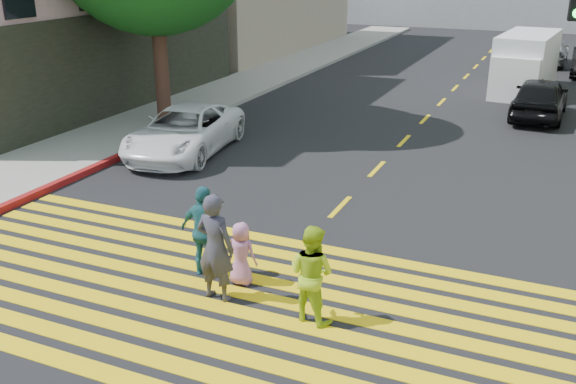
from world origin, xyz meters
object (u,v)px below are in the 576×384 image
Objects in this scene: pedestrian_child at (241,254)px; pedestrian_man at (215,247)px; pedestrian_woman at (312,274)px; dark_car_near at (540,98)px; silver_car at (549,51)px; pedestrian_extra at (205,232)px; white_sedan at (185,131)px; white_van at (525,65)px.

pedestrian_man is at bearing 78.81° from pedestrian_child.
dark_car_near is at bearing -85.68° from pedestrian_woman.
silver_car is (-0.29, 12.60, -0.07)m from dark_car_near.
pedestrian_man is at bearing 14.26° from pedestrian_woman.
pedestrian_child is 15.41m from dark_car_near.
pedestrian_man is 1.64× the size of pedestrian_child.
pedestrian_man reaches higher than pedestrian_extra.
pedestrian_extra is 0.35× the size of white_sedan.
pedestrian_woman reaches higher than white_sedan.
pedestrian_woman is 9.60m from white_sedan.
white_sedan is 1.13× the size of dark_car_near.
pedestrian_woman is 0.38× the size of dark_car_near.
white_van reaches higher than pedestrian_woman.
silver_car is at bearing -94.41° from pedestrian_extra.
pedestrian_extra is at bearing 81.54° from silver_car.
white_sedan is at bearing 45.16° from dark_car_near.
pedestrian_extra reaches higher than pedestrian_woman.
white_sedan reaches higher than pedestrian_child.
pedestrian_child is at bearing -93.76° from white_van.
pedestrian_woman is at bearing 82.91° from dark_car_near.
white_sedan is 1.06× the size of silver_car.
dark_car_near reaches higher than silver_car.
pedestrian_extra is at bearing -1.29° from pedestrian_child.
white_van is at bearing -81.17° from pedestrian_woman.
pedestrian_man is at bearing 136.55° from pedestrian_extra.
pedestrian_woman is (1.69, 0.03, -0.14)m from pedestrian_man.
pedestrian_man is 1.70m from pedestrian_woman.
pedestrian_man is at bearing -62.20° from white_sedan.
pedestrian_man is 16.06m from dark_car_near.
white_van is (3.83, 19.23, 0.29)m from pedestrian_extra.
white_van reaches higher than white_sedan.
pedestrian_child is 0.68× the size of pedestrian_extra.
pedestrian_man is 0.36× the size of white_van.
dark_car_near is 0.94× the size of silver_car.
pedestrian_extra is at bearing -43.66° from pedestrian_man.
white_van is at bearing -76.58° from dark_car_near.
pedestrian_man reaches higher than silver_car.
pedestrian_woman is 1.68m from pedestrian_child.
white_sedan is at bearing -116.99° from white_van.
white_van is at bearing -94.69° from pedestrian_man.
pedestrian_child is 0.24× the size of white_sedan.
silver_car is (3.84, 28.12, -0.28)m from pedestrian_man.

